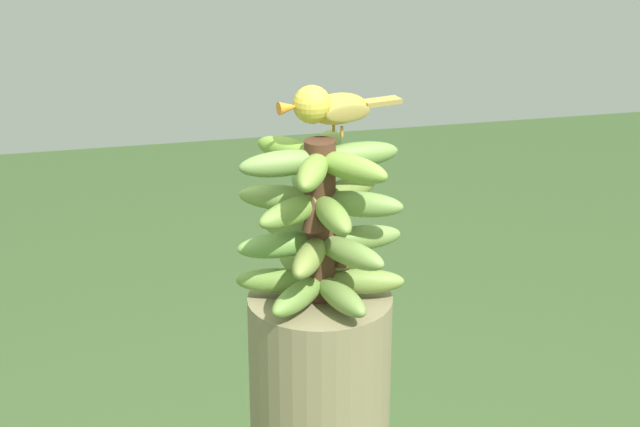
% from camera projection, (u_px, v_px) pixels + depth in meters
% --- Properties ---
extents(banana_bunch, '(0.28, 0.29, 0.28)m').
position_uv_depth(banana_bunch, '(320.00, 222.00, 1.81)').
color(banana_bunch, '#4C2D1E').
rests_on(banana_bunch, banana_tree).
extents(perched_bird, '(0.08, 0.21, 0.09)m').
position_uv_depth(perched_bird, '(327.00, 107.00, 1.76)').
color(perched_bird, '#C68933').
rests_on(perched_bird, banana_bunch).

